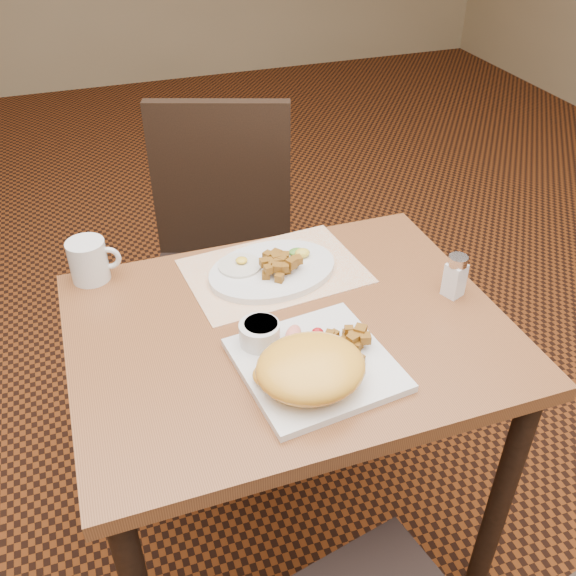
% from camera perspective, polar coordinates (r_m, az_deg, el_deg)
% --- Properties ---
extents(ground, '(8.00, 8.00, 0.00)m').
position_cam_1_polar(ground, '(1.91, 0.07, -21.05)').
color(ground, black).
rests_on(ground, ground).
extents(table, '(0.90, 0.70, 0.75)m').
position_cam_1_polar(table, '(1.41, 0.08, -6.78)').
color(table, brown).
rests_on(table, ground).
extents(chair_far, '(0.54, 0.55, 0.97)m').
position_cam_1_polar(chair_far, '(1.97, -5.92, 3.24)').
color(chair_far, black).
rests_on(chair_far, ground).
extents(placemat, '(0.42, 0.32, 0.00)m').
position_cam_1_polar(placemat, '(1.50, -1.23, 1.51)').
color(placemat, white).
rests_on(placemat, table).
extents(plate_square, '(0.31, 0.31, 0.02)m').
position_cam_1_polar(plate_square, '(1.24, 2.46, -6.81)').
color(plate_square, silver).
rests_on(plate_square, table).
extents(plate_oval, '(0.34, 0.27, 0.02)m').
position_cam_1_polar(plate_oval, '(1.49, -1.40, 1.58)').
color(plate_oval, silver).
rests_on(plate_oval, placemat).
extents(hollandaise_mound, '(0.20, 0.18, 0.08)m').
position_cam_1_polar(hollandaise_mound, '(1.17, 1.93, -7.17)').
color(hollandaise_mound, yellow).
rests_on(hollandaise_mound, plate_square).
extents(ramekin, '(0.08, 0.08, 0.04)m').
position_cam_1_polar(ramekin, '(1.26, -2.54, -3.98)').
color(ramekin, silver).
rests_on(ramekin, plate_square).
extents(garnish_sq, '(0.09, 0.07, 0.03)m').
position_cam_1_polar(garnish_sq, '(1.28, 1.18, -4.18)').
color(garnish_sq, '#387223').
rests_on(garnish_sq, plate_square).
extents(fried_egg, '(0.10, 0.10, 0.02)m').
position_cam_1_polar(fried_egg, '(1.49, -4.29, 2.08)').
color(fried_egg, white).
rests_on(fried_egg, plate_oval).
extents(garnish_ov, '(0.05, 0.05, 0.02)m').
position_cam_1_polar(garnish_ov, '(1.52, 1.08, 3.19)').
color(garnish_ov, '#387223').
rests_on(garnish_ov, plate_oval).
extents(salt_shaker, '(0.05, 0.05, 0.10)m').
position_cam_1_polar(salt_shaker, '(1.45, 14.65, 1.10)').
color(salt_shaker, white).
rests_on(salt_shaker, table).
extents(coffee_mug, '(0.12, 0.09, 0.10)m').
position_cam_1_polar(coffee_mug, '(1.52, -17.25, 2.35)').
color(coffee_mug, silver).
rests_on(coffee_mug, table).
extents(home_fries_sq, '(0.09, 0.10, 0.04)m').
position_cam_1_polar(home_fries_sq, '(1.26, 5.59, -4.73)').
color(home_fries_sq, '#8F5B17').
rests_on(home_fries_sq, plate_square).
extents(home_fries_ov, '(0.10, 0.12, 0.04)m').
position_cam_1_polar(home_fries_ov, '(1.47, -0.76, 2.25)').
color(home_fries_ov, '#8F5B17').
rests_on(home_fries_ov, plate_oval).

